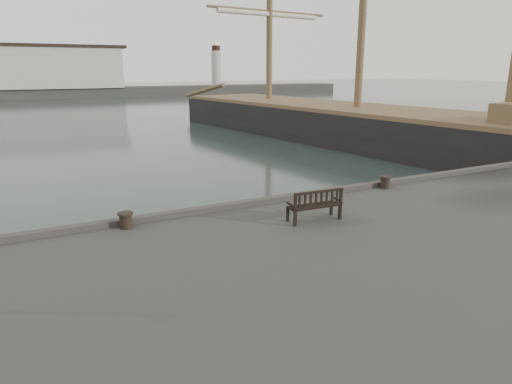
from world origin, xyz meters
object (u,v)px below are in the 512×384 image
Objects in this scene: bollard_left at (126,220)px; bollard_right at (385,182)px; tall_ship_main at (356,132)px; bench at (314,211)px.

bollard_left is 9.68m from bollard_right.
bollard_right is at bearing -133.90° from tall_ship_main.
bollard_left is (-5.13, 1.92, -0.07)m from bench.
bollard_right is at bearing 0.00° from bollard_left.
bollard_right reaches higher than bollard_left.
bench is 5.48m from bollard_left.
bollard_left is at bearing 163.00° from bench.
bollard_left is at bearing -149.78° from tall_ship_main.
bollard_right is 21.50m from tall_ship_main.
bench is 3.64× the size of bollard_left.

